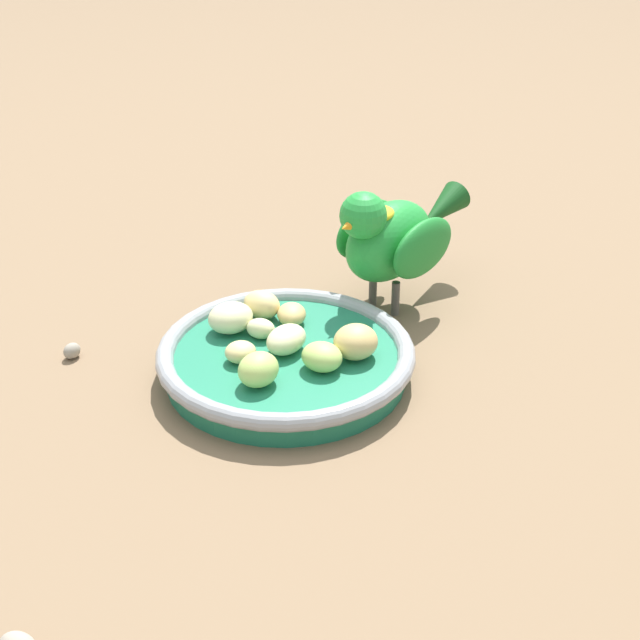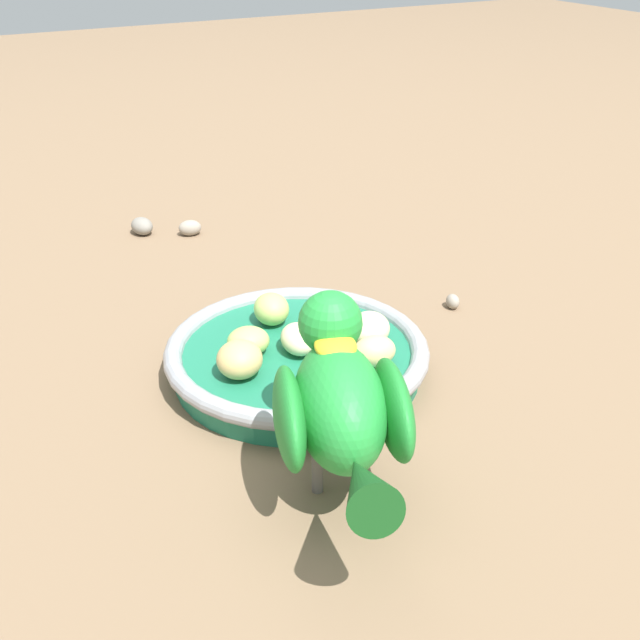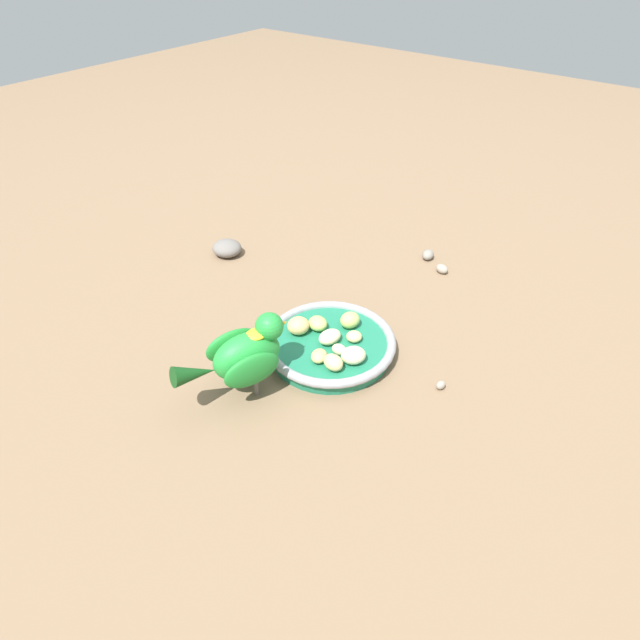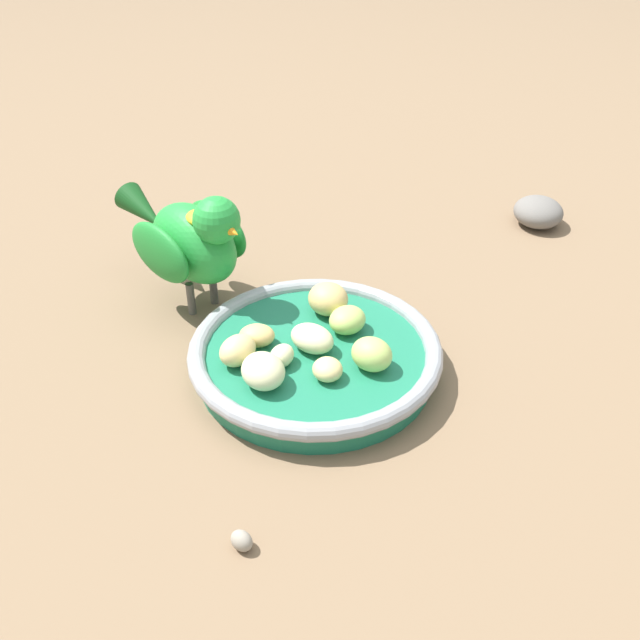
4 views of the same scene
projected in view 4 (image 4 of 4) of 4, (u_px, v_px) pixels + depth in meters
ground_plane at (275, 383)px, 0.59m from camera, size 4.00×4.00×0.00m
feeding_bowl at (315, 356)px, 0.60m from camera, size 0.21×0.21×0.03m
apple_piece_0 at (312, 338)px, 0.59m from camera, size 0.04×0.04×0.02m
apple_piece_1 at (372, 354)px, 0.57m from camera, size 0.04×0.04×0.03m
apple_piece_2 at (238, 350)px, 0.57m from camera, size 0.04×0.03×0.02m
apple_piece_3 at (328, 299)px, 0.63m from camera, size 0.05×0.05×0.03m
apple_piece_4 at (329, 367)px, 0.56m from camera, size 0.03×0.03×0.02m
apple_piece_5 at (257, 335)px, 0.59m from camera, size 0.03×0.04×0.02m
apple_piece_6 at (347, 320)px, 0.61m from camera, size 0.04×0.04×0.02m
apple_piece_7 at (263, 371)px, 0.55m from camera, size 0.05×0.05×0.03m
apple_piece_8 at (283, 354)px, 0.57m from camera, size 0.03×0.02×0.02m
parrot at (191, 238)px, 0.65m from camera, size 0.11×0.18×0.13m
rock_large at (538, 212)px, 0.82m from camera, size 0.08×0.08×0.03m
pebble_2 at (242, 541)px, 0.45m from camera, size 0.02×0.02×0.01m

